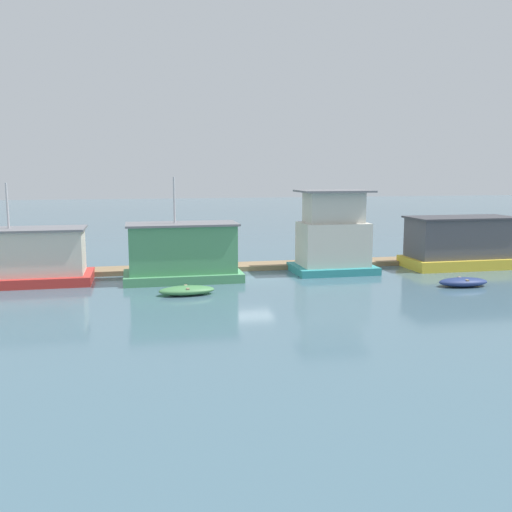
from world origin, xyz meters
TOP-DOWN VIEW (x-y plane):
  - ground_plane at (0.00, 0.00)m, footprint 200.00×200.00m
  - dock_walkway at (0.00, 2.79)m, footprint 42.40×2.04m
  - houseboat_red at (-13.03, 0.43)m, footprint 7.14×3.68m
  - houseboat_green at (-4.28, -0.41)m, footprint 6.83×3.37m
  - houseboat_teal at (5.26, 0.34)m, footprint 5.08×3.64m
  - houseboat_yellow at (14.23, 0.38)m, footprint 7.38×3.60m
  - dinghy_green at (-4.42, -4.44)m, footprint 2.94×1.39m
  - dinghy_navy at (10.86, -5.49)m, footprint 2.88×1.44m

SIDE VIEW (x-z plane):
  - ground_plane at x=0.00m, z-range 0.00..0.00m
  - dock_walkway at x=0.00m, z-range 0.00..0.30m
  - dinghy_green at x=-4.42m, z-range 0.00..0.47m
  - dinghy_navy at x=10.86m, z-range 0.00..0.50m
  - houseboat_red at x=-13.03m, z-range -1.37..4.36m
  - houseboat_yellow at x=14.23m, z-range -0.07..3.31m
  - houseboat_green at x=-4.28m, z-range -1.40..4.64m
  - houseboat_teal at x=5.26m, z-range -0.35..4.84m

